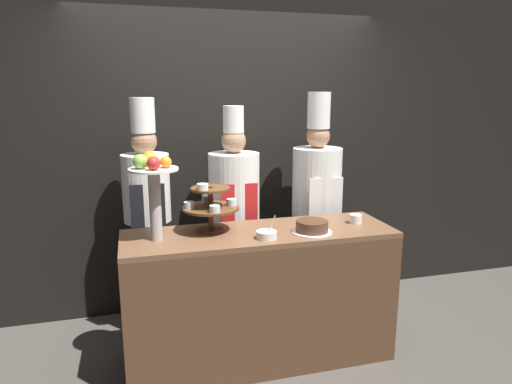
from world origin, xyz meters
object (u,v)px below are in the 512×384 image
Objects in this scene: tiered_stand at (210,205)px; fruit_pedestal at (153,181)px; cake_round at (312,227)px; serving_bowl_near at (266,235)px; cup_white at (356,219)px; chef_center_right at (316,199)px; chef_left at (147,209)px; chef_center_left at (234,209)px.

tiered_stand is 0.43m from fruit_pedestal.
tiered_stand is 1.41× the size of cake_round.
serving_bowl_near is (0.69, -0.15, -0.36)m from fruit_pedestal.
tiered_stand is 0.43m from serving_bowl_near.
cake_round is (0.65, -0.20, -0.15)m from tiered_stand.
serving_bowl_near is (0.32, -0.25, -0.16)m from tiered_stand.
chef_center_right is (-0.06, 0.58, 0.01)m from cup_white.
serving_bowl_near is at bearing -172.84° from cake_round.
serving_bowl_near is 0.99m from chef_center_right.
fruit_pedestal reaches higher than tiered_stand.
chef_left is 1.37m from chef_center_right.
chef_center_right reaches higher than cup_white.
chef_center_right is (1.34, 0.59, -0.34)m from fruit_pedestal.
tiered_stand reaches higher than cake_round.
fruit_pedestal is at bearing -87.44° from chef_left.
chef_left is (-1.04, 0.71, 0.02)m from cake_round.
chef_center_left is at bearing 42.63° from fruit_pedestal.
fruit_pedestal reaches higher than cup_white.
fruit_pedestal is 0.32× the size of chef_center_left.
chef_left is at bearing 157.73° from cup_white.
serving_bowl_near is (-0.33, -0.04, -0.01)m from cake_round.
chef_left reaches higher than serving_bowl_near.
serving_bowl_near is (-0.71, -0.16, -0.01)m from cup_white.
cup_white is 0.96m from chef_center_left.
cup_white is (1.03, -0.08, -0.15)m from tiered_stand.
chef_center_left is (0.27, 0.50, -0.17)m from tiered_stand.
chef_center_right reaches higher than tiered_stand.
chef_left is (-0.40, 0.50, -0.13)m from tiered_stand.
tiered_stand is at bearing -51.60° from chef_left.
cup_white is 0.05× the size of chef_center_right.
chef_center_right is at bearing 27.27° from tiered_stand.
cake_round is at bearing -34.07° from chef_left.
cake_round is 0.80m from chef_center_left.
cup_white is at bearing 12.89° from serving_bowl_near.
fruit_pedestal is 0.30× the size of chef_center_right.
cup_white is at bearing -4.63° from tiered_stand.
chef_left reaches higher than chef_center_left.
serving_bowl_near is at bearing -131.20° from chef_center_right.
chef_center_left is (0.67, -0.00, -0.05)m from chef_left.
tiered_stand is at bearing 175.37° from cup_white.
cake_round is at bearing -6.34° from fruit_pedestal.
chef_left is at bearing 92.56° from fruit_pedestal.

